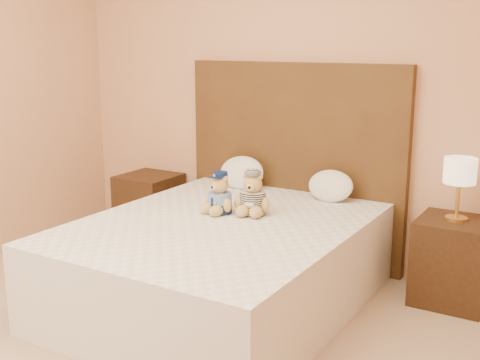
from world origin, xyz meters
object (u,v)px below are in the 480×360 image
bed (221,263)px  nightstand_left (150,207)px  nightstand_right (453,261)px  pillow_right (331,184)px  teddy_prisoner (253,193)px  lamp (460,174)px  teddy_police (220,193)px  pillow_left (242,171)px

bed → nightstand_left: (-1.25, 0.80, -0.00)m
nightstand_right → pillow_right: bearing=178.0°
bed → nightstand_right: (1.25, 0.80, -0.00)m
bed → teddy_prisoner: 0.49m
nightstand_right → teddy_prisoner: teddy_prisoner is taller
lamp → teddy_police: (-1.36, -0.64, -0.16)m
nightstand_right → pillow_right: (-0.87, 0.03, 0.39)m
teddy_police → pillow_left: bearing=122.5°
lamp → teddy_police: 1.51m
bed → teddy_prisoner: size_ratio=7.12×
nightstand_right → lamp: bearing=180.0°
pillow_right → teddy_prisoner: bearing=-116.8°
bed → nightstand_right: size_ratio=3.64×
teddy_prisoner → pillow_left: bearing=113.6°
bed → nightstand_right: same height
teddy_police → pillow_left: 0.71m
pillow_right → lamp: bearing=-2.0°
bed → nightstand_right: bearing=32.6°
nightstand_left → teddy_prisoner: bearing=-22.5°
nightstand_left → teddy_prisoner: teddy_prisoner is taller
bed → teddy_prisoner: (0.09, 0.25, 0.42)m
pillow_left → nightstand_left: bearing=-178.1°
teddy_police → teddy_prisoner: size_ratio=0.97×
lamp → teddy_prisoner: bearing=-154.5°
nightstand_left → pillow_right: 1.68m
lamp → pillow_left: (-1.60, 0.03, -0.17)m
bed → lamp: bearing=32.6°
bed → pillow_right: (0.38, 0.83, 0.39)m
lamp → nightstand_left: bearing=180.0°
nightstand_left → teddy_police: teddy_police is taller
bed → nightstand_left: size_ratio=3.64×
teddy_police → pillow_right: bearing=66.2°
bed → nightstand_right: 1.48m
nightstand_right → teddy_police: size_ratio=2.02×
teddy_prisoner → bed: bearing=-122.7°
teddy_prisoner → pillow_left: 0.73m
teddy_police → lamp: bearing=37.9°
bed → teddy_police: bearing=124.6°
bed → pillow_right: 0.99m
teddy_prisoner → pillow_right: teddy_prisoner is taller
teddy_prisoner → pillow_right: bearing=50.0°
lamp → teddy_police: lamp is taller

